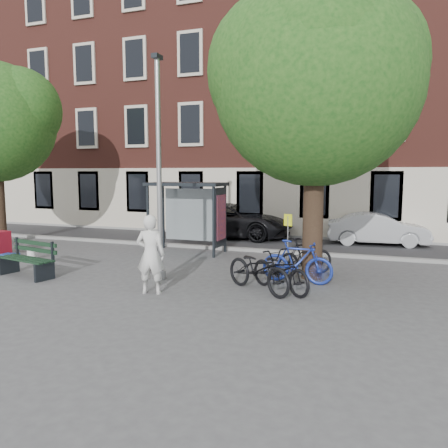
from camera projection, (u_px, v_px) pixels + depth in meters
ground at (161, 279)px, 12.31m from camera, size 90.00×90.00×0.00m
road at (237, 242)px, 18.86m from camera, size 40.00×4.00×0.01m
curb_near at (221, 248)px, 16.98m from camera, size 40.00×0.25×0.12m
curb_far at (250, 234)px, 20.73m from camera, size 40.00×0.25×0.12m
building_row at (271, 98)px, 23.65m from camera, size 30.00×8.00×14.00m
lamppost at (159, 180)px, 11.99m from camera, size 0.28×0.35×6.11m
tree_right at (316, 73)px, 11.61m from camera, size 5.76×5.60×8.20m
bus_shelter at (198, 202)px, 16.13m from camera, size 2.85×1.45×2.62m
painter at (151, 254)px, 10.73m from camera, size 0.80×0.60×1.97m
bench at (28, 261)px, 12.57m from camera, size 2.03×1.03×1.00m
bike_a at (258, 269)px, 10.94m from camera, size 2.29×1.87×1.17m
bike_b at (297, 262)px, 11.80m from camera, size 1.99×0.70×1.17m
bike_c at (280, 270)px, 10.96m from camera, size 2.11×1.84×1.10m
bike_d at (305, 257)px, 12.61m from camera, size 1.74×1.70×1.14m
car_dark at (231, 220)px, 20.14m from camera, size 5.69×2.72×1.56m
car_silver at (378, 229)px, 18.03m from camera, size 4.12×1.74×1.32m
blue_crate at (10, 257)px, 15.05m from camera, size 0.57×0.42×0.20m
bucket_b at (45, 272)px, 12.35m from camera, size 0.34×0.34×0.36m
bucket_c at (32, 255)px, 14.93m from camera, size 0.36×0.36×0.36m
notice_sign at (288, 230)px, 13.99m from camera, size 0.28×0.11×1.66m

